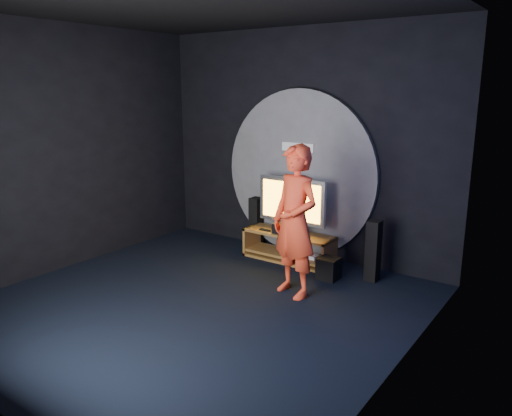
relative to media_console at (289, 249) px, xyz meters
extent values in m
plane|color=black|center=(-0.08, -2.05, -0.19)|extent=(5.00, 5.00, 0.00)
cube|color=black|center=(-0.08, 0.45, 1.56)|extent=(5.00, 0.04, 3.50)
cube|color=black|center=(-2.58, -2.05, 1.56)|extent=(0.04, 5.00, 3.50)
cube|color=black|center=(2.42, -2.05, 1.56)|extent=(0.04, 5.00, 3.50)
cube|color=black|center=(-0.08, -2.05, 3.31)|extent=(5.00, 5.00, 0.01)
cylinder|color=#515156|center=(-0.08, 0.39, 1.11)|extent=(2.60, 0.08, 2.60)
cube|color=white|center=(-0.08, 0.34, 1.53)|extent=(0.55, 0.03, 0.13)
cube|color=#935F2D|center=(-0.01, 0.00, 0.24)|extent=(1.44, 0.45, 0.04)
cube|color=#935F2D|center=(-0.01, 0.00, -0.09)|extent=(1.40, 0.42, 0.04)
cube|color=#935F2D|center=(-0.71, 0.00, 0.03)|extent=(0.04, 0.45, 0.45)
cube|color=#935F2D|center=(0.69, 0.00, 0.03)|extent=(0.04, 0.45, 0.45)
cube|color=#935F2D|center=(-0.01, 0.00, 0.07)|extent=(0.03, 0.40, 0.29)
cube|color=#935F2D|center=(-0.01, 0.00, -0.17)|extent=(1.44, 0.45, 0.04)
cube|color=white|center=(0.37, 0.00, -0.05)|extent=(0.22, 0.16, 0.05)
cube|color=#B6B6BD|center=(-0.01, 0.07, 0.28)|extent=(0.36, 0.22, 0.04)
cylinder|color=#B6B6BD|center=(-0.01, 0.07, 0.35)|extent=(0.07, 0.07, 0.10)
cube|color=#B6B6BD|center=(-0.01, 0.07, 0.74)|extent=(1.13, 0.06, 0.70)
cube|color=#FFA923|center=(-0.01, 0.04, 0.74)|extent=(1.01, 0.01, 0.57)
cube|color=black|center=(-0.01, -0.11, 0.33)|extent=(0.40, 0.15, 0.15)
cube|color=black|center=(-0.37, -0.12, 0.27)|extent=(0.18, 0.05, 0.02)
cube|color=black|center=(-0.79, 0.23, 0.23)|extent=(0.17, 0.19, 0.85)
cube|color=black|center=(1.36, -0.01, 0.23)|extent=(0.17, 0.19, 0.85)
cube|color=black|center=(0.84, -0.32, -0.04)|extent=(0.28, 0.28, 0.31)
imported|color=red|center=(0.72, -1.05, 0.78)|extent=(0.81, 0.65, 1.94)
camera|label=1|loc=(3.80, -6.26, 2.43)|focal=35.00mm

